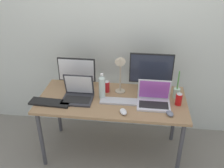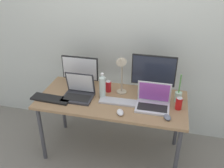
{
  "view_description": "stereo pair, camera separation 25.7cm",
  "coord_description": "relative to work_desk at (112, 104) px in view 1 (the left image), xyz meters",
  "views": [
    {
      "loc": [
        0.27,
        -2.24,
        2.16
      ],
      "look_at": [
        0.0,
        0.0,
        0.92
      ],
      "focal_mm": 40.0,
      "sensor_mm": 36.0,
      "label": 1
    },
    {
      "loc": [
        0.53,
        -2.2,
        2.16
      ],
      "look_at": [
        0.0,
        0.0,
        0.92
      ],
      "focal_mm": 40.0,
      "sensor_mm": 36.0,
      "label": 2
    }
  ],
  "objects": [
    {
      "name": "soda_can_by_laptop",
      "position": [
        0.69,
        -0.03,
        0.13
      ],
      "size": [
        0.07,
        0.07,
        0.13
      ],
      "color": "red",
      "rests_on": "work_desk"
    },
    {
      "name": "laptop_secondary",
      "position": [
        0.44,
        -0.04,
        0.13
      ],
      "size": [
        0.33,
        0.25,
        0.26
      ],
      "color": "silver",
      "rests_on": "work_desk"
    },
    {
      "name": "water_bottle",
      "position": [
        -0.11,
        0.01,
        0.2
      ],
      "size": [
        0.07,
        0.07,
        0.29
      ],
      "color": "silver",
      "rests_on": "work_desk"
    },
    {
      "name": "desk_lamp",
      "position": [
        0.07,
        0.12,
        0.38
      ],
      "size": [
        0.11,
        0.18,
        0.46
      ],
      "color": "tan",
      "rests_on": "work_desk"
    },
    {
      "name": "mouse_by_laptop",
      "position": [
        0.14,
        -0.25,
        0.09
      ],
      "size": [
        0.1,
        0.12,
        0.04
      ],
      "primitive_type": "ellipsoid",
      "rotation": [
        0.0,
        0.0,
        0.36
      ],
      "color": "silver",
      "rests_on": "work_desk"
    },
    {
      "name": "keyboard_main",
      "position": [
        -0.63,
        -0.17,
        0.08
      ],
      "size": [
        0.43,
        0.16,
        0.02
      ],
      "primitive_type": "cube",
      "rotation": [
        0.0,
        0.0,
        -0.05
      ],
      "color": "black",
      "rests_on": "work_desk"
    },
    {
      "name": "laptop_silver",
      "position": [
        -0.36,
        -0.04,
        0.13
      ],
      "size": [
        0.32,
        0.25,
        0.26
      ],
      "color": "#2D2D33",
      "rests_on": "work_desk"
    },
    {
      "name": "ground_plane",
      "position": [
        0.0,
        0.0,
        -0.67
      ],
      "size": [
        16.0,
        16.0,
        0.0
      ],
      "primitive_type": "plane",
      "color": "gray"
    },
    {
      "name": "monitor_center",
      "position": [
        0.4,
        0.24,
        0.3
      ],
      "size": [
        0.47,
        0.22,
        0.44
      ],
      "color": "black",
      "rests_on": "work_desk"
    },
    {
      "name": "wall_back",
      "position": [
        0.0,
        0.59,
        0.63
      ],
      "size": [
        7.0,
        0.08,
        2.6
      ],
      "primitive_type": "cube",
      "color": "silver",
      "rests_on": "ground"
    },
    {
      "name": "keyboard_aux",
      "position": [
        0.08,
        -0.06,
        0.08
      ],
      "size": [
        0.39,
        0.13,
        0.02
      ],
      "primitive_type": "cube",
      "rotation": [
        0.0,
        0.0,
        0.02
      ],
      "color": "#B2B2B7",
      "rests_on": "work_desk"
    },
    {
      "name": "mouse_by_keyboard",
      "position": [
        0.59,
        -0.22,
        0.08
      ],
      "size": [
        0.09,
        0.11,
        0.03
      ],
      "primitive_type": "ellipsoid",
      "rotation": [
        0.0,
        0.0,
        0.34
      ],
      "color": "slate",
      "rests_on": "work_desk"
    },
    {
      "name": "monitor_left",
      "position": [
        -0.43,
        0.23,
        0.24
      ],
      "size": [
        0.42,
        0.21,
        0.35
      ],
      "color": "black",
      "rests_on": "work_desk"
    },
    {
      "name": "bamboo_vase",
      "position": [
        0.68,
        0.11,
        0.13
      ],
      "size": [
        0.07,
        0.07,
        0.31
      ],
      "color": "#B2D1B7",
      "rests_on": "work_desk"
    },
    {
      "name": "work_desk",
      "position": [
        0.0,
        0.0,
        0.0
      ],
      "size": [
        1.57,
        0.71,
        0.74
      ],
      "color": "#424247",
      "rests_on": "ground"
    },
    {
      "name": "soda_can_near_keyboard",
      "position": [
        -0.08,
        0.15,
        0.13
      ],
      "size": [
        0.07,
        0.07,
        0.13
      ],
      "color": "red",
      "rests_on": "work_desk"
    }
  ]
}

